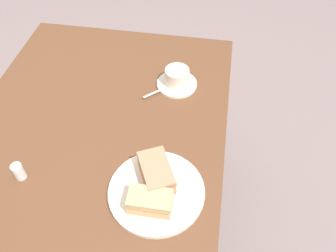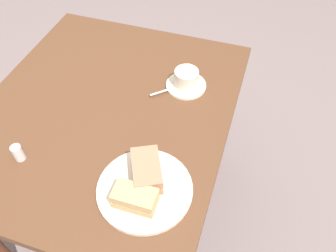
% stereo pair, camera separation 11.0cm
% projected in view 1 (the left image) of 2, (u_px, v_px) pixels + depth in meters
% --- Properties ---
extents(ground_plane, '(6.00, 6.00, 0.00)m').
position_uv_depth(ground_plane, '(122.00, 213.00, 1.76)').
color(ground_plane, slate).
extents(dining_table, '(1.03, 0.87, 0.74)m').
position_uv_depth(dining_table, '(105.00, 138.00, 1.29)').
color(dining_table, brown).
rests_on(dining_table, ground_plane).
extents(sandwich_plate, '(0.28, 0.28, 0.01)m').
position_uv_depth(sandwich_plate, '(156.00, 192.00, 0.99)').
color(sandwich_plate, silver).
rests_on(sandwich_plate, dining_table).
extents(sandwich_front, '(0.16, 0.13, 0.06)m').
position_uv_depth(sandwich_front, '(156.00, 173.00, 0.99)').
color(sandwich_front, '#AF7E56').
rests_on(sandwich_front, sandwich_plate).
extents(sandwich_back, '(0.07, 0.12, 0.06)m').
position_uv_depth(sandwich_back, '(150.00, 202.00, 0.93)').
color(sandwich_back, tan).
rests_on(sandwich_back, sandwich_plate).
extents(coffee_saucer, '(0.15, 0.15, 0.01)m').
position_uv_depth(coffee_saucer, '(177.00, 84.00, 1.30)').
color(coffee_saucer, silver).
rests_on(coffee_saucer, dining_table).
extents(coffee_cup, '(0.12, 0.09, 0.06)m').
position_uv_depth(coffee_cup, '(177.00, 76.00, 1.27)').
color(coffee_cup, silver).
rests_on(coffee_cup, coffee_saucer).
extents(spoon, '(0.08, 0.08, 0.01)m').
position_uv_depth(spoon, '(159.00, 91.00, 1.26)').
color(spoon, silver).
rests_on(spoon, coffee_saucer).
extents(salt_shaker, '(0.03, 0.03, 0.06)m').
position_uv_depth(salt_shaker, '(19.00, 171.00, 1.01)').
color(salt_shaker, silver).
rests_on(salt_shaker, dining_table).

